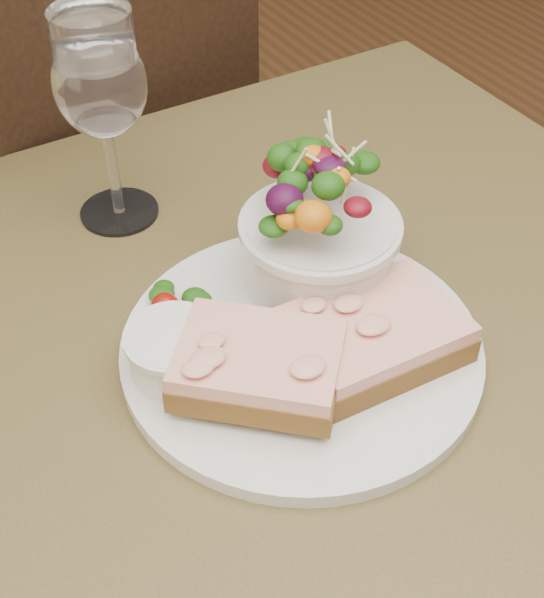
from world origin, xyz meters
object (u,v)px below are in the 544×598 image
sandwich_back (259,365)px  ramekin (174,351)px  chair_far (80,325)px  salad_bowl (321,223)px  cafe_table (298,467)px  dinner_plate (301,348)px  sandwich_front (374,335)px  wine_glass (101,90)px

sandwich_back → ramekin: sandwich_back is taller
chair_far → salad_bowl: 0.76m
cafe_table → ramekin: size_ratio=12.48×
ramekin → salad_bowl: size_ratio=0.50×
cafe_table → dinner_plate: size_ratio=2.99×
sandwich_back → salad_bowl: size_ratio=1.09×
cafe_table → sandwich_front: (0.06, -0.01, 0.13)m
sandwich_front → salad_bowl: salad_bowl is taller
sandwich_front → sandwich_back: (-0.09, 0.01, 0.01)m
sandwich_front → salad_bowl: bearing=87.9°
sandwich_back → cafe_table: bearing=37.7°
dinner_plate → cafe_table: bearing=-122.2°
salad_bowl → wine_glass: bearing=117.8°
dinner_plate → sandwich_front: 0.06m
salad_bowl → dinner_plate: bearing=-132.9°
dinner_plate → sandwich_back: bearing=-155.7°
sandwich_front → salad_bowl: (0.01, 0.08, 0.04)m
cafe_table → wine_glass: bearing=97.3°
chair_far → wine_glass: bearing=74.7°
cafe_table → chair_far: bearing=90.9°
dinner_plate → wine_glass: 0.26m
chair_far → sandwich_back: (-0.02, -0.61, 0.49)m
chair_far → sandwich_back: chair_far is taller
wine_glass → salad_bowl: bearing=-62.2°
cafe_table → ramekin: 0.16m
sandwich_front → ramekin: bearing=159.2°
sandwich_back → ramekin: (-0.04, 0.04, -0.00)m
dinner_plate → sandwich_back: size_ratio=1.94×
cafe_table → salad_bowl: bearing=50.3°
chair_far → sandwich_back: 0.78m
sandwich_back → salad_bowl: salad_bowl is taller
cafe_table → wine_glass: wine_glass is taller
chair_far → cafe_table: bearing=79.3°
chair_far → salad_bowl: chair_far is taller
chair_far → dinner_plate: bearing=80.8°
dinner_plate → ramekin: ramekin is taller
ramekin → wine_glass: bearing=78.3°
chair_far → ramekin: chair_far is taller
sandwich_back → wine_glass: (0.00, 0.25, 0.09)m
wine_glass → ramekin: bearing=-101.7°
dinner_plate → sandwich_back: sandwich_back is taller
cafe_table → salad_bowl: 0.20m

